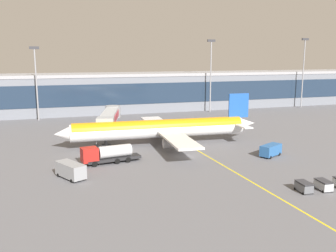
# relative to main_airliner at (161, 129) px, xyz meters

# --- Properties ---
(ground_plane) EXTENTS (700.00, 700.00, 0.00)m
(ground_plane) POSITION_rel_main_airliner_xyz_m (2.21, -10.73, -3.64)
(ground_plane) COLOR slate
(apron_lead_in_line) EXTENTS (2.17, 79.99, 0.01)m
(apron_lead_in_line) POSITION_rel_main_airliner_xyz_m (5.73, -8.73, -3.64)
(apron_lead_in_line) COLOR yellow
(apron_lead_in_line) RESTS_ON ground_plane
(terminal_building) EXTENTS (193.13, 17.66, 13.40)m
(terminal_building) POSITION_rel_main_airliner_xyz_m (5.53, 53.80, 3.08)
(terminal_building) COLOR slate
(terminal_building) RESTS_ON ground_plane
(main_airliner) EXTENTS (44.99, 35.88, 10.86)m
(main_airliner) POSITION_rel_main_airliner_xyz_m (0.00, 0.00, 0.00)
(main_airliner) COLOR white
(main_airliner) RESTS_ON ground_plane
(jet_bridge) EXTENTS (8.83, 22.02, 6.35)m
(jet_bridge) POSITION_rel_main_airliner_xyz_m (-9.17, 12.24, 1.03)
(jet_bridge) COLOR #B2B7BC
(jet_bridge) RESTS_ON ground_plane
(fuel_tanker) EXTENTS (11.05, 4.04, 3.25)m
(fuel_tanker) POSITION_rel_main_airliner_xyz_m (-13.47, -10.77, -1.90)
(fuel_tanker) COLOR #232326
(fuel_tanker) RESTS_ON ground_plane
(crew_van) EXTENTS (5.40, 4.19, 2.30)m
(crew_van) POSITION_rel_main_airliner_xyz_m (17.38, -15.79, -2.33)
(crew_van) COLOR #285B9E
(crew_van) RESTS_ON ground_plane
(lavatory_truck) EXTENTS (4.72, 6.21, 2.50)m
(lavatory_truck) POSITION_rel_main_airliner_xyz_m (-20.39, -17.29, -2.22)
(lavatory_truck) COLOR gray
(lavatory_truck) RESTS_ON ground_plane
(baggage_cart_0) EXTENTS (1.80, 2.76, 1.48)m
(baggage_cart_0) POSITION_rel_main_airliner_xyz_m (11.04, -33.97, -2.86)
(baggage_cart_0) COLOR #595B60
(baggage_cart_0) RESTS_ON ground_plane
(baggage_cart_1) EXTENTS (1.80, 2.76, 1.48)m
(baggage_cart_1) POSITION_rel_main_airliner_xyz_m (14.23, -34.21, -2.86)
(baggage_cart_1) COLOR #B2B7BC
(baggage_cart_1) RESTS_ON ground_plane
(apron_light_mast_0) EXTENTS (2.80, 0.50, 22.04)m
(apron_light_mast_0) POSITION_rel_main_airliner_xyz_m (-26.19, 41.84, 9.33)
(apron_light_mast_0) COLOR gray
(apron_light_mast_0) RESTS_ON ground_plane
(apron_light_mast_1) EXTENTS (2.80, 0.50, 25.81)m
(apron_light_mast_1) POSITION_rel_main_airliner_xyz_m (68.49, 41.84, 11.28)
(apron_light_mast_1) COLOR gray
(apron_light_mast_1) RESTS_ON ground_plane
(apron_light_mast_2) EXTENTS (2.80, 0.50, 24.81)m
(apron_light_mast_2) POSITION_rel_main_airliner_xyz_m (30.62, 41.84, 10.77)
(apron_light_mast_2) COLOR gray
(apron_light_mast_2) RESTS_ON ground_plane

